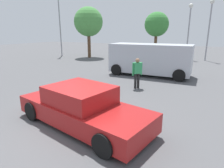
{
  "coord_description": "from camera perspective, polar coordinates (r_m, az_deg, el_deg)",
  "views": [
    {
      "loc": [
        3.8,
        -4.38,
        2.95
      ],
      "look_at": [
        0.27,
        2.23,
        0.9
      ],
      "focal_mm": 30.77,
      "sensor_mm": 36.0,
      "label": 1
    }
  ],
  "objects": [
    {
      "name": "ground_plane",
      "position": [
        6.5,
        -11.7,
        -12.02
      ],
      "size": [
        80.0,
        80.0,
        0.0
      ],
      "primitive_type": "plane",
      "color": "#515154"
    },
    {
      "name": "sedan_foreground",
      "position": [
        6.28,
        -8.87,
        -6.94
      ],
      "size": [
        4.91,
        2.62,
        1.29
      ],
      "rotation": [
        0.0,
        0.0,
        -0.19
      ],
      "color": "maroon",
      "rests_on": "ground_plane"
    },
    {
      "name": "van_white",
      "position": [
        13.54,
        11.28,
        7.42
      ],
      "size": [
        5.46,
        2.37,
        2.14
      ],
      "rotation": [
        0.0,
        0.0,
        0.04
      ],
      "color": "#B2B7C1",
      "rests_on": "ground_plane"
    },
    {
      "name": "pedestrian",
      "position": [
        10.21,
        7.49,
        3.93
      ],
      "size": [
        0.45,
        0.45,
        1.62
      ],
      "rotation": [
        0.0,
        0.0,
        5.49
      ],
      "color": "black",
      "rests_on": "ground_plane"
    },
    {
      "name": "light_post_near",
      "position": [
        25.0,
        -15.39,
        19.03
      ],
      "size": [
        0.44,
        0.44,
        7.18
      ],
      "color": "gray",
      "rests_on": "ground_plane"
    },
    {
      "name": "light_post_mid",
      "position": [
        22.46,
        27.13,
        16.7
      ],
      "size": [
        0.44,
        0.44,
        6.02
      ],
      "color": "gray",
      "rests_on": "ground_plane"
    },
    {
      "name": "light_post_far",
      "position": [
        22.96,
        22.04,
        16.83
      ],
      "size": [
        0.44,
        0.44,
        5.78
      ],
      "color": "gray",
      "rests_on": "ground_plane"
    },
    {
      "name": "tree_back_left",
      "position": [
        22.93,
        -7.02,
        17.82
      ],
      "size": [
        3.25,
        3.25,
        5.65
      ],
      "color": "brown",
      "rests_on": "ground_plane"
    },
    {
      "name": "tree_back_center",
      "position": [
        29.98,
        13.11,
        16.84
      ],
      "size": [
        3.5,
        3.5,
        5.73
      ],
      "color": "brown",
      "rests_on": "ground_plane"
    }
  ]
}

